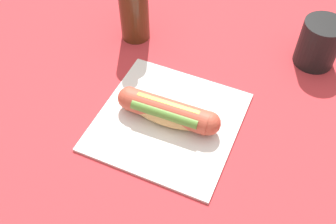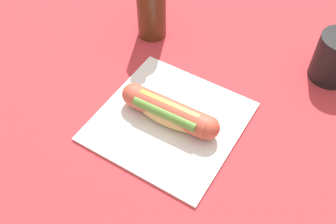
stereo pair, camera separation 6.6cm
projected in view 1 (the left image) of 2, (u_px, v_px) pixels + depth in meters
name	position (u px, v px, depth m)	size (l,w,h in m)	color
dining_table	(188.00, 155.00, 0.88)	(1.17, 1.00, 0.74)	brown
paper_wrapper	(168.00, 121.00, 0.78)	(0.27, 0.27, 0.01)	silver
hot_dog	(168.00, 111.00, 0.76)	(0.20, 0.12, 0.05)	tan
drinking_cup	(319.00, 43.00, 0.86)	(0.09, 0.09, 0.11)	black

